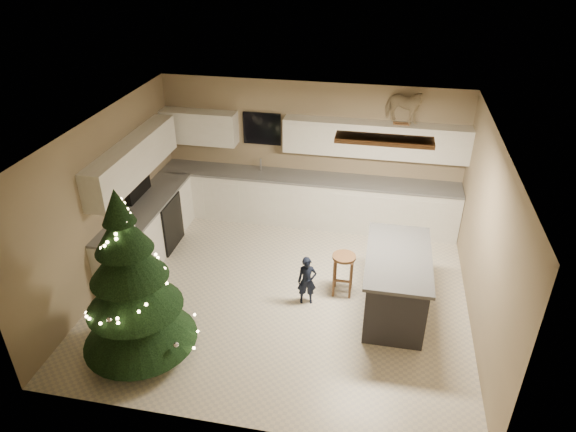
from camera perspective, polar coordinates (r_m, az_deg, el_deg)
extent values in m
plane|color=beige|center=(8.01, -0.49, -8.39)|extent=(5.50, 5.50, 0.00)
cube|color=tan|center=(9.50, 2.52, 7.11)|extent=(5.50, 0.02, 2.60)
cube|color=tan|center=(5.33, -6.08, -13.62)|extent=(5.50, 0.02, 2.60)
cube|color=tan|center=(8.23, -19.66, 1.55)|extent=(0.02, 5.00, 2.60)
cube|color=tan|center=(7.32, 21.09, -2.37)|extent=(0.02, 5.00, 2.60)
cube|color=silver|center=(6.73, -0.58, 9.32)|extent=(5.50, 5.00, 0.02)
cube|color=brown|center=(6.72, 10.64, 8.31)|extent=(1.25, 0.32, 0.06)
cube|color=white|center=(6.73, 10.62, 8.03)|extent=(1.15, 0.24, 0.02)
cube|color=white|center=(9.59, 2.13, 1.74)|extent=(5.48, 0.60, 0.90)
cube|color=white|center=(8.95, -15.28, -1.62)|extent=(0.60, 2.60, 0.90)
cube|color=slate|center=(9.37, 2.17, 4.25)|extent=(5.48, 0.62, 0.04)
cube|color=slate|center=(8.71, -15.62, 1.02)|extent=(0.62, 2.60, 0.04)
cube|color=white|center=(9.69, -9.83, 9.71)|extent=(1.40, 0.35, 0.60)
cube|color=white|center=(9.10, 9.65, 8.39)|extent=(3.20, 0.35, 0.60)
cube|color=white|center=(8.54, -16.79, 6.09)|extent=(0.35, 2.60, 0.60)
cube|color=black|center=(9.49, -2.91, 9.67)|extent=(0.70, 0.04, 0.60)
cube|color=#99999E|center=(9.55, -3.17, 4.61)|extent=(0.55, 0.40, 0.06)
cylinder|color=#99999E|center=(9.57, -3.05, 5.73)|extent=(0.03, 0.03, 0.24)
cube|color=black|center=(9.17, -14.39, -0.68)|extent=(0.64, 0.75, 0.90)
cube|color=black|center=(9.00, -16.31, 2.78)|extent=(0.10, 0.75, 0.30)
cube|color=black|center=(7.57, 11.84, -7.47)|extent=(0.80, 1.60, 0.90)
cube|color=#333436|center=(7.30, 12.22, -4.49)|extent=(0.90, 1.70, 0.05)
cylinder|color=brown|center=(7.66, 6.25, -4.54)|extent=(0.35, 0.35, 0.04)
cylinder|color=brown|center=(7.77, 5.11, -7.01)|extent=(0.04, 0.04, 0.63)
cylinder|color=brown|center=(7.75, 6.95, -7.20)|extent=(0.04, 0.04, 0.63)
cylinder|color=brown|center=(7.97, 5.32, -5.96)|extent=(0.04, 0.04, 0.63)
cylinder|color=brown|center=(7.95, 7.11, -6.14)|extent=(0.04, 0.04, 0.63)
cube|color=brown|center=(7.92, 6.08, -7.20)|extent=(0.27, 0.03, 0.03)
cylinder|color=#3F2816|center=(7.21, -15.90, -13.29)|extent=(0.13, 0.13, 0.32)
cone|color=black|center=(6.93, -16.39, -10.68)|extent=(1.46, 1.46, 0.75)
cone|color=black|center=(6.64, -16.97, -7.48)|extent=(1.20, 1.20, 0.64)
cone|color=black|center=(6.40, -17.53, -4.41)|extent=(0.94, 0.94, 0.59)
cone|color=black|center=(6.20, -18.05, -1.53)|extent=(0.69, 0.69, 0.54)
cone|color=black|center=(6.05, -18.52, 1.08)|extent=(0.39, 0.39, 0.43)
sphere|color=#FFD88C|center=(6.87, -10.14, -13.78)|extent=(0.04, 0.04, 0.04)
sphere|color=#FFD88C|center=(7.03, -9.95, -11.97)|extent=(0.04, 0.04, 0.04)
sphere|color=#FFD88C|center=(7.19, -10.53, -10.35)|extent=(0.04, 0.04, 0.04)
sphere|color=#FFD88C|center=(7.33, -11.73, -9.07)|extent=(0.04, 0.04, 0.04)
sphere|color=#FFD88C|center=(7.43, -13.35, -8.19)|extent=(0.04, 0.04, 0.04)
sphere|color=#FFD88C|center=(7.47, -15.20, -7.72)|extent=(0.04, 0.04, 0.04)
sphere|color=#FFD88C|center=(7.46, -17.07, -7.65)|extent=(0.04, 0.04, 0.04)
sphere|color=#FFD88C|center=(7.38, -18.79, -7.91)|extent=(0.04, 0.04, 0.04)
sphere|color=#FFD88C|center=(7.25, -20.18, -8.44)|extent=(0.04, 0.04, 0.04)
sphere|color=#FFD88C|center=(7.07, -21.12, -9.14)|extent=(0.04, 0.04, 0.04)
sphere|color=#FFD88C|center=(6.88, -21.48, -9.89)|extent=(0.04, 0.04, 0.04)
sphere|color=#FFD88C|center=(6.69, -21.23, -10.55)|extent=(0.04, 0.04, 0.04)
sphere|color=#FFD88C|center=(6.51, -20.39, -10.99)|extent=(0.04, 0.04, 0.04)
sphere|color=#FFD88C|center=(6.38, -19.09, -11.09)|extent=(0.04, 0.04, 0.04)
sphere|color=#FFD88C|center=(6.29, -17.52, -10.79)|extent=(0.04, 0.04, 0.04)
sphere|color=#FFD88C|center=(6.26, -15.97, -10.10)|extent=(0.04, 0.04, 0.04)
sphere|color=#FFD88C|center=(6.29, -14.66, -9.09)|extent=(0.04, 0.04, 0.04)
sphere|color=#FFD88C|center=(6.35, -13.79, -7.91)|extent=(0.04, 0.04, 0.04)
sphere|color=#FFD88C|center=(6.44, -13.44, -6.69)|extent=(0.04, 0.04, 0.04)
sphere|color=#FFD88C|center=(6.54, -13.59, -5.54)|extent=(0.04, 0.04, 0.04)
sphere|color=#FFD88C|center=(6.62, -14.18, -4.57)|extent=(0.04, 0.04, 0.04)
sphere|color=#FFD88C|center=(6.68, -15.09, -3.82)|extent=(0.04, 0.04, 0.04)
sphere|color=#FFD88C|center=(6.71, -16.18, -3.31)|extent=(0.04, 0.04, 0.04)
sphere|color=#FFD88C|center=(6.70, -17.32, -3.02)|extent=(0.04, 0.04, 0.04)
sphere|color=#FFD88C|center=(6.66, -18.38, -2.91)|extent=(0.04, 0.04, 0.04)
sphere|color=#FFD88C|center=(6.58, -19.25, -2.94)|extent=(0.04, 0.04, 0.04)
sphere|color=#FFD88C|center=(6.49, -19.85, -3.03)|extent=(0.04, 0.04, 0.04)
sphere|color=#FFD88C|center=(6.38, -20.14, -3.13)|extent=(0.04, 0.04, 0.04)
sphere|color=#FFD88C|center=(6.27, -20.11, -3.16)|extent=(0.04, 0.04, 0.04)
sphere|color=#FFD88C|center=(6.17, -19.79, -3.07)|extent=(0.04, 0.04, 0.04)
sphere|color=#FFD88C|center=(6.09, -19.28, -2.82)|extent=(0.04, 0.04, 0.04)
sphere|color=#FFD88C|center=(6.04, -18.68, -2.42)|extent=(0.04, 0.04, 0.04)
sphere|color=#FFD88C|center=(6.02, -18.10, -1.87)|extent=(0.04, 0.04, 0.04)
sphere|color=#FFD88C|center=(6.01, -17.65, -1.23)|extent=(0.04, 0.04, 0.04)
sphere|color=#FFD88C|center=(6.02, -17.38, -0.55)|extent=(0.04, 0.04, 0.04)
sphere|color=#FFD88C|center=(6.04, -17.31, 0.12)|extent=(0.04, 0.04, 0.04)
sphere|color=#FFD88C|center=(6.06, -17.44, 0.75)|extent=(0.04, 0.04, 0.04)
sphere|color=#FFD88C|center=(6.06, -17.70, 1.31)|extent=(0.04, 0.04, 0.04)
sphere|color=#FFD88C|center=(6.06, -18.04, 1.79)|extent=(0.04, 0.04, 0.04)
sphere|color=silver|center=(6.79, -11.22, -12.54)|extent=(0.08, 0.08, 0.08)
sphere|color=silver|center=(7.32, -17.29, -7.47)|extent=(0.08, 0.08, 0.08)
sphere|color=silver|center=(6.49, -19.69, -10.62)|extent=(0.08, 0.08, 0.08)
sphere|color=silver|center=(6.52, -13.74, -6.69)|extent=(0.08, 0.08, 0.08)
sphere|color=silver|center=(6.68, -18.60, -3.99)|extent=(0.08, 0.08, 0.08)
sphere|color=silver|center=(6.17, -18.61, -4.36)|extent=(0.08, 0.08, 0.08)
sphere|color=silver|center=(6.21, -16.91, -1.17)|extent=(0.08, 0.08, 0.08)
sphere|color=silver|center=(6.11, -18.70, 0.61)|extent=(0.08, 0.08, 0.08)
imported|color=black|center=(7.59, 2.12, -7.19)|extent=(0.32, 0.25, 0.78)
cube|color=brown|center=(8.96, 12.47, 9.89)|extent=(0.27, 0.02, 0.02)
cube|color=brown|center=(9.04, 12.47, 10.07)|extent=(0.27, 0.02, 0.02)
imported|color=beige|center=(8.90, 12.69, 11.83)|extent=(0.76, 0.55, 0.59)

